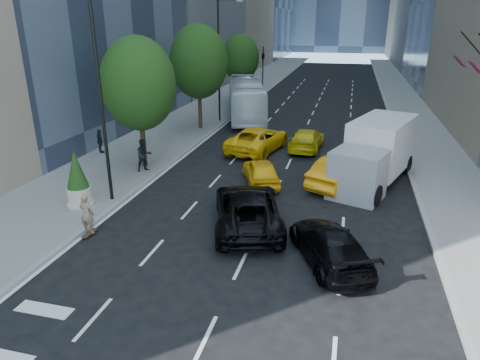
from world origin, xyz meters
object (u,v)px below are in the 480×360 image
(skateboarder, at_px, (87,216))
(planter_shrub, at_px, (77,180))
(black_sedan_lincoln, at_px, (248,208))
(black_sedan_mercedes, at_px, (330,245))
(city_bus, at_px, (246,98))
(box_truck, at_px, (375,152))

(skateboarder, height_order, planter_shrub, planter_shrub)
(black_sedan_lincoln, bearing_deg, black_sedan_mercedes, 132.79)
(black_sedan_mercedes, height_order, planter_shrub, planter_shrub)
(skateboarder, relative_size, city_bus, 0.14)
(black_sedan_lincoln, distance_m, planter_shrub, 8.09)
(black_sedan_lincoln, height_order, box_truck, box_truck)
(skateboarder, relative_size, black_sedan_mercedes, 0.36)
(black_sedan_mercedes, relative_size, box_truck, 0.64)
(skateboarder, relative_size, planter_shrub, 0.65)
(city_bus, bearing_deg, skateboarder, -108.24)
(skateboarder, xyz_separation_m, black_sedan_lincoln, (6.10, 2.47, -0.04))
(city_bus, xyz_separation_m, box_truck, (10.68, -14.77, 0.03))
(skateboarder, bearing_deg, box_truck, -140.84)
(planter_shrub, bearing_deg, city_bus, 82.74)
(skateboarder, xyz_separation_m, black_sedan_mercedes, (9.66, 0.36, -0.17))
(skateboarder, bearing_deg, black_sedan_lincoln, -157.79)
(black_sedan_lincoln, relative_size, city_bus, 0.48)
(box_truck, height_order, planter_shrub, box_truck)
(skateboarder, height_order, box_truck, box_truck)
(box_truck, bearing_deg, planter_shrub, -132.90)
(box_truck, bearing_deg, black_sedan_mercedes, -81.64)
(black_sedan_lincoln, bearing_deg, box_truck, -144.87)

